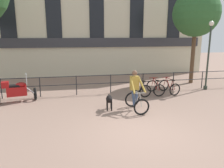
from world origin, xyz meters
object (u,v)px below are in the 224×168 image
object	(u,v)px
parked_bicycle_near_lamp	(141,88)
parked_bicycle_mid_left	(155,88)
parked_bicycle_mid_right	(169,87)
cyclist_with_bike	(136,93)
dog	(109,100)
street_lamp	(209,52)
parked_motorcycle	(16,91)

from	to	relation	value
parked_bicycle_near_lamp	parked_bicycle_mid_left	xyz separation A→B (m)	(0.81, -0.00, 0.00)
parked_bicycle_near_lamp	parked_bicycle_mid_right	world-z (taller)	same
cyclist_with_bike	dog	size ratio (longest dim) A/B	1.97
parked_bicycle_near_lamp	parked_bicycle_mid_left	size ratio (longest dim) A/B	1.04
parked_bicycle_mid_right	street_lamp	distance (m)	3.18
cyclist_with_bike	street_lamp	world-z (taller)	street_lamp
parked_bicycle_near_lamp	street_lamp	distance (m)	4.58
cyclist_with_bike	parked_motorcycle	distance (m)	5.73
parked_bicycle_mid_right	street_lamp	world-z (taller)	street_lamp
cyclist_with_bike	parked_bicycle_mid_left	world-z (taller)	cyclist_with_bike
cyclist_with_bike	parked_bicycle_mid_left	size ratio (longest dim) A/B	1.52
cyclist_with_bike	parked_bicycle_mid_right	xyz separation A→B (m)	(2.66, 2.27, -0.41)
dog	parked_motorcycle	world-z (taller)	parked_motorcycle
cyclist_with_bike	parked_motorcycle	xyz separation A→B (m)	(-5.27, 2.22, -0.20)
dog	street_lamp	xyz separation A→B (m)	(6.32, 2.51, 1.76)
dog	street_lamp	world-z (taller)	street_lamp
dog	parked_bicycle_mid_right	xyz separation A→B (m)	(3.78, 2.10, -0.11)
cyclist_with_bike	parked_bicycle_near_lamp	xyz separation A→B (m)	(1.05, 2.27, -0.41)
cyclist_with_bike	parked_bicycle_mid_left	distance (m)	2.96
cyclist_with_bike	parked_bicycle_mid_right	world-z (taller)	cyclist_with_bike
parked_motorcycle	parked_bicycle_near_lamp	distance (m)	6.32
parked_bicycle_near_lamp	street_lamp	bearing A→B (deg)	-178.83
cyclist_with_bike	dog	xyz separation A→B (m)	(-1.12, 0.17, -0.30)
street_lamp	cyclist_with_bike	bearing A→B (deg)	-152.70
dog	cyclist_with_bike	bearing A→B (deg)	-2.10
parked_bicycle_mid_left	dog	bearing A→B (deg)	35.70
dog	street_lamp	size ratio (longest dim) A/B	0.22
dog	street_lamp	distance (m)	7.03
parked_bicycle_mid_left	street_lamp	size ratio (longest dim) A/B	0.28
cyclist_with_bike	parked_bicycle_mid_left	bearing A→B (deg)	47.30
dog	parked_bicycle_mid_right	world-z (taller)	parked_bicycle_mid_right
cyclist_with_bike	parked_bicycle_mid_left	xyz separation A→B (m)	(1.85, 2.27, -0.41)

